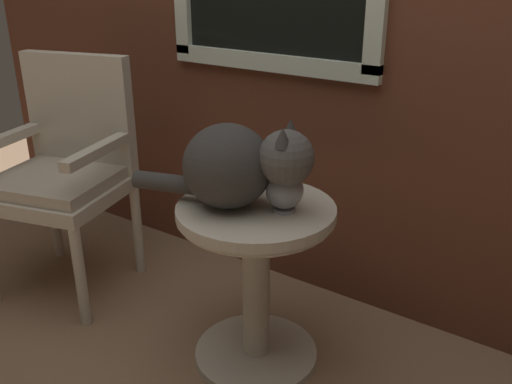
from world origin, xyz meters
TOP-DOWN VIEW (x-y plane):
  - ground_plane at (0.00, 0.00)m, footprint 6.00×6.00m
  - wicker_side_table at (0.14, 0.17)m, footprint 0.53×0.53m
  - wicker_chair at (-0.84, 0.17)m, footprint 0.62×0.60m
  - cat at (0.10, 0.13)m, footprint 0.60×0.35m
  - pewter_vase_with_ivy at (0.24, 0.19)m, footprint 0.12×0.12m

SIDE VIEW (x-z plane):
  - ground_plane at x=0.00m, z-range 0.00..0.00m
  - wicker_side_table at x=0.14m, z-range 0.10..0.71m
  - wicker_chair at x=-0.84m, z-range 0.06..1.06m
  - pewter_vase_with_ivy at x=0.24m, z-range 0.57..0.83m
  - cat at x=0.10m, z-range 0.61..0.91m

